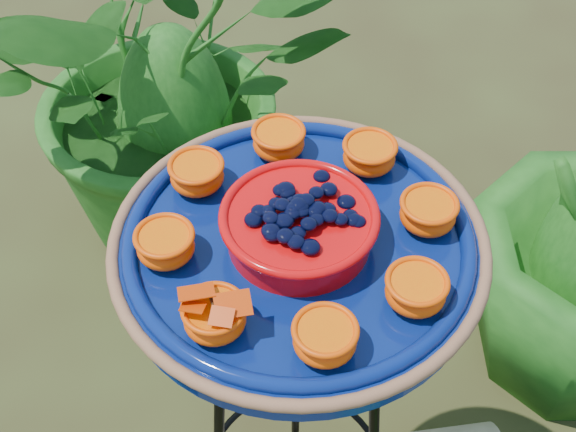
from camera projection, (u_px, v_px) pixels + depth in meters
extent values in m
torus|color=black|center=(299.00, 267.00, 1.01)|extent=(0.33, 0.33, 0.02)
cylinder|color=black|center=(296.00, 360.00, 1.43)|extent=(0.05, 0.08, 0.87)
cylinder|color=navy|center=(299.00, 251.00, 0.99)|extent=(0.58, 0.58, 0.04)
torus|color=#926542|center=(299.00, 241.00, 0.98)|extent=(0.47, 0.47, 0.02)
torus|color=navy|center=(299.00, 239.00, 0.97)|extent=(0.43, 0.43, 0.02)
cylinder|color=red|center=(299.00, 228.00, 0.96)|extent=(0.23, 0.23, 0.04)
torus|color=red|center=(299.00, 216.00, 0.94)|extent=(0.19, 0.19, 0.01)
ellipsoid|color=black|center=(299.00, 212.00, 0.94)|extent=(0.15, 0.15, 0.03)
ellipsoid|color=#FF5402|center=(428.00, 215.00, 0.98)|extent=(0.07, 0.07, 0.03)
cylinder|color=orange|center=(429.00, 205.00, 0.97)|extent=(0.06, 0.06, 0.01)
ellipsoid|color=#FF5402|center=(369.00, 157.00, 1.05)|extent=(0.07, 0.07, 0.03)
cylinder|color=orange|center=(370.00, 148.00, 1.04)|extent=(0.06, 0.06, 0.01)
ellipsoid|color=#FF5402|center=(279.00, 143.00, 1.07)|extent=(0.07, 0.07, 0.03)
cylinder|color=orange|center=(279.00, 133.00, 1.06)|extent=(0.06, 0.06, 0.01)
ellipsoid|color=#FF5402|center=(197.00, 177.00, 1.03)|extent=(0.07, 0.07, 0.03)
cylinder|color=orange|center=(196.00, 167.00, 1.01)|extent=(0.06, 0.06, 0.01)
ellipsoid|color=#FF5402|center=(166.00, 247.00, 0.95)|extent=(0.07, 0.07, 0.03)
cylinder|color=orange|center=(164.00, 237.00, 0.93)|extent=(0.06, 0.06, 0.01)
ellipsoid|color=#FF5402|center=(215.00, 319.00, 0.87)|extent=(0.07, 0.07, 0.03)
cylinder|color=orange|center=(214.00, 310.00, 0.86)|extent=(0.06, 0.06, 0.01)
ellipsoid|color=#FF5402|center=(325.00, 341.00, 0.86)|extent=(0.07, 0.07, 0.03)
cylinder|color=orange|center=(325.00, 331.00, 0.84)|extent=(0.06, 0.06, 0.01)
ellipsoid|color=#FF5402|center=(415.00, 292.00, 0.90)|extent=(0.07, 0.07, 0.03)
cylinder|color=orange|center=(417.00, 283.00, 0.89)|extent=(0.06, 0.06, 0.01)
cylinder|color=black|center=(213.00, 304.00, 0.85)|extent=(0.02, 0.02, 0.00)
cube|color=#E94804|center=(196.00, 292.00, 0.86)|extent=(0.05, 0.05, 0.01)
cube|color=#E94804|center=(233.00, 304.00, 0.85)|extent=(0.05, 0.05, 0.01)
imported|color=#1A5215|center=(170.00, 72.00, 1.91)|extent=(1.16, 1.12, 0.99)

